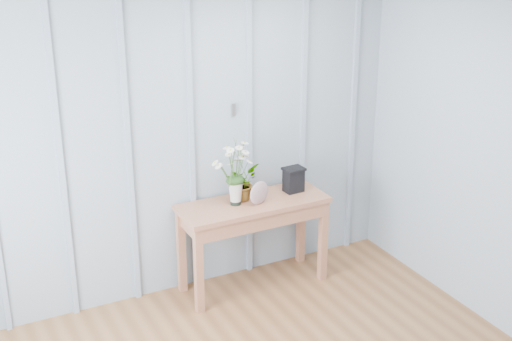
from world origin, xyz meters
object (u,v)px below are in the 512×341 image
sideboard (253,215)px  daisy_vase (235,165)px  felt_disc_vessel (259,193)px  carved_box (294,179)px

sideboard → daisy_vase: (-0.15, 0.01, 0.44)m
felt_disc_vessel → carved_box: size_ratio=0.93×
sideboard → felt_disc_vessel: bearing=-75.0°
felt_disc_vessel → daisy_vase: bearing=138.2°
daisy_vase → felt_disc_vessel: daisy_vase is taller
sideboard → carved_box: carved_box is taller
daisy_vase → felt_disc_vessel: (0.17, -0.08, -0.23)m
sideboard → felt_disc_vessel: size_ratio=6.28×
carved_box → daisy_vase: bearing=-177.6°
carved_box → sideboard: bearing=-175.0°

